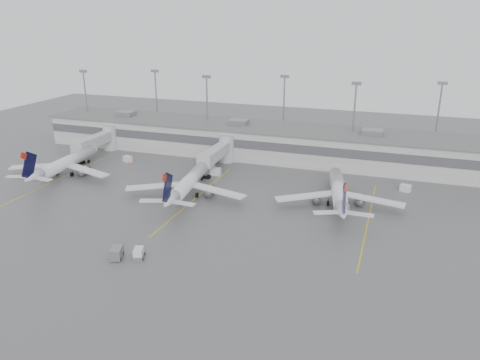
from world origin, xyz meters
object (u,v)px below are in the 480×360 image
(jet_mid_right, at_px, (339,192))
(baggage_tug, at_px, (139,254))
(jet_mid_left, at_px, (188,183))
(jet_far_left, at_px, (64,163))

(jet_mid_right, height_order, baggage_tug, jet_mid_right)
(jet_mid_left, relative_size, jet_mid_right, 1.03)
(jet_mid_left, bearing_deg, jet_mid_right, 2.24)
(jet_far_left, height_order, baggage_tug, jet_far_left)
(jet_far_left, xyz_separation_m, baggage_tug, (37.50, -29.64, -2.29))
(jet_far_left, distance_m, jet_mid_right, 64.08)
(jet_far_left, xyz_separation_m, jet_mid_right, (64.03, 2.46, -0.07))
(baggage_tug, bearing_deg, jet_far_left, 121.56)
(jet_mid_right, relative_size, baggage_tug, 9.63)
(jet_far_left, distance_m, baggage_tug, 47.86)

